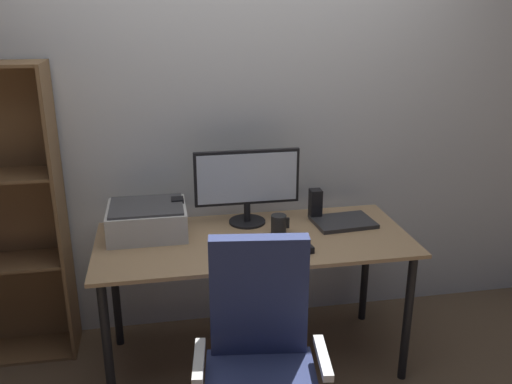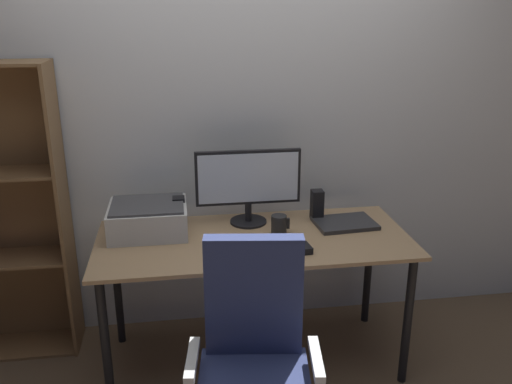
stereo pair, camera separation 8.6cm
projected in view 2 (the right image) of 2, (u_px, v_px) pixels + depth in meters
name	position (u px, v px, depth m)	size (l,w,h in m)	color
ground_plane	(254.00, 359.00, 3.03)	(12.00, 12.00, 0.00)	brown
back_wall	(241.00, 111.00, 3.09)	(6.40, 0.10, 2.60)	silver
desk	(254.00, 253.00, 2.81)	(1.61, 0.70, 0.74)	tan
monitor	(249.00, 182.00, 2.90)	(0.57, 0.20, 0.41)	black
keyboard	(255.00, 254.00, 2.58)	(0.29, 0.11, 0.02)	#B7BABC
mouse	(304.00, 248.00, 2.63)	(0.06, 0.10, 0.03)	black
coffee_mug	(279.00, 225.00, 2.82)	(0.10, 0.08, 0.10)	black
laptop	(345.00, 223.00, 2.94)	(0.32, 0.23, 0.02)	#2D2D30
speaker_left	(179.00, 212.00, 2.89)	(0.06, 0.07, 0.17)	black
speaker_right	(317.00, 205.00, 3.00)	(0.06, 0.07, 0.17)	black
printer	(148.00, 218.00, 2.82)	(0.40, 0.34, 0.16)	silver
office_chair	(254.00, 376.00, 2.18)	(0.55, 0.54, 1.01)	silver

